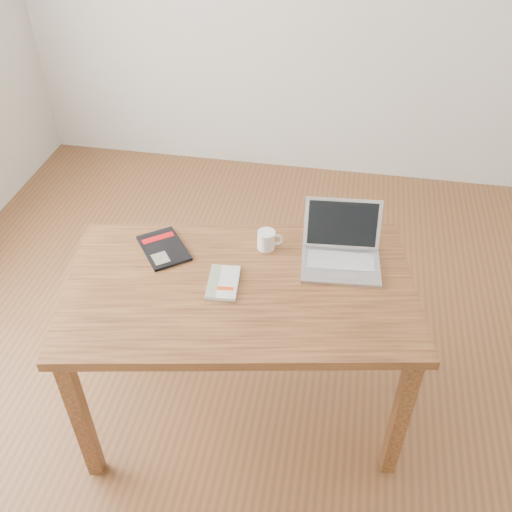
% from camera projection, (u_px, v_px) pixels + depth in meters
% --- Properties ---
extents(room, '(4.04, 4.04, 2.70)m').
position_uv_depth(room, '(254.00, 123.00, 1.87)').
color(room, brown).
rests_on(room, ground).
extents(desk, '(1.45, 0.99, 0.75)m').
position_uv_depth(desk, '(241.00, 301.00, 2.22)').
color(desk, brown).
rests_on(desk, ground).
extents(white_guidebook, '(0.13, 0.20, 0.02)m').
position_uv_depth(white_guidebook, '(223.00, 283.00, 2.16)').
color(white_guidebook, silver).
rests_on(white_guidebook, desk).
extents(black_guidebook, '(0.27, 0.28, 0.01)m').
position_uv_depth(black_guidebook, '(164.00, 248.00, 2.32)').
color(black_guidebook, black).
rests_on(black_guidebook, desk).
extents(laptop, '(0.33, 0.32, 0.20)m').
position_uv_depth(laptop, '(341.00, 250.00, 2.25)').
color(laptop, silver).
rests_on(laptop, desk).
extents(coffee_mug, '(0.11, 0.07, 0.08)m').
position_uv_depth(coffee_mug, '(267.00, 240.00, 2.31)').
color(coffee_mug, white).
rests_on(coffee_mug, desk).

